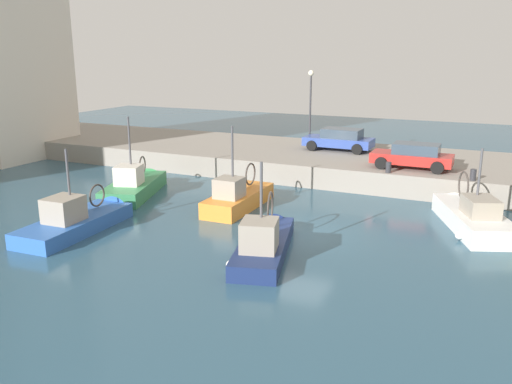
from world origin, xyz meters
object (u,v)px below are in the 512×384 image
at_px(fishing_boat_navy, 265,247).
at_px(fishing_boat_orange, 241,204).
at_px(fishing_boat_green, 137,191).
at_px(fishing_boat_white, 469,223).
at_px(mooring_bollard_north, 388,167).
at_px(quay_streetlamp, 311,96).
at_px(mooring_bollard_mid, 473,175).
at_px(parked_car_red, 413,156).
at_px(fishing_boat_blue, 82,226).
at_px(parked_car_blue, 339,139).

bearing_deg(fishing_boat_navy, fishing_boat_orange, 35.27).
distance_m(fishing_boat_green, fishing_boat_white, 16.18).
relative_size(fishing_boat_navy, mooring_bollard_north, 11.74).
distance_m(fishing_boat_navy, quay_streetlamp, 16.51).
distance_m(fishing_boat_navy, mooring_bollard_mid, 11.82).
bearing_deg(fishing_boat_green, fishing_boat_navy, -116.64).
relative_size(fishing_boat_green, parked_car_red, 1.52).
xyz_separation_m(fishing_boat_navy, fishing_boat_white, (6.37, -6.63, -0.05)).
relative_size(fishing_boat_green, mooring_bollard_mid, 11.40).
distance_m(fishing_boat_blue, mooring_bollard_mid, 18.01).
relative_size(parked_car_red, quay_streetlamp, 0.85).
bearing_deg(fishing_boat_green, fishing_boat_white, -84.27).
height_order(fishing_boat_white, parked_car_red, fishing_boat_white).
bearing_deg(parked_car_red, fishing_boat_blue, 137.29).
relative_size(fishing_boat_white, mooring_bollard_mid, 11.70).
distance_m(mooring_bollard_north, quay_streetlamp, 8.93).
bearing_deg(quay_streetlamp, mooring_bollard_north, -132.15).
height_order(fishing_boat_navy, fishing_boat_orange, fishing_boat_orange).
bearing_deg(fishing_boat_white, fishing_boat_navy, 133.84).
bearing_deg(mooring_bollard_north, parked_car_blue, 38.81).
xyz_separation_m(mooring_bollard_mid, mooring_bollard_north, (0.00, 4.00, 0.00)).
bearing_deg(mooring_bollard_north, fishing_boat_blue, 135.97).
distance_m(fishing_boat_blue, parked_car_blue, 17.12).
bearing_deg(parked_car_blue, mooring_bollard_mid, -122.09).
bearing_deg(mooring_bollard_mid, fishing_boat_orange, 116.72).
bearing_deg(fishing_boat_orange, mooring_bollard_north, -49.76).
height_order(fishing_boat_orange, parked_car_red, fishing_boat_orange).
xyz_separation_m(fishing_boat_blue, fishing_boat_white, (7.28, -14.58, -0.02)).
bearing_deg(mooring_bollard_mid, fishing_boat_blue, 126.76).
distance_m(fishing_boat_blue, mooring_bollard_north, 15.01).
bearing_deg(fishing_boat_blue, parked_car_blue, -21.78).
bearing_deg(fishing_boat_green, mooring_bollard_mid, -72.29).
xyz_separation_m(fishing_boat_white, mooring_bollard_north, (3.46, 4.19, 1.36)).
height_order(mooring_bollard_north, quay_streetlamp, quay_streetlamp).
distance_m(fishing_boat_blue, fishing_boat_white, 16.30).
bearing_deg(parked_car_blue, fishing_boat_navy, -173.74).
height_order(fishing_boat_navy, mooring_bollard_mid, fishing_boat_navy).
height_order(fishing_boat_navy, quay_streetlamp, quay_streetlamp).
bearing_deg(mooring_bollard_north, mooring_bollard_mid, -90.00).
distance_m(fishing_boat_green, parked_car_red, 14.55).
height_order(mooring_bollard_mid, mooring_bollard_north, same).
bearing_deg(fishing_boat_navy, parked_car_blue, 6.26).
bearing_deg(mooring_bollard_north, fishing_boat_orange, 130.24).
distance_m(parked_car_blue, mooring_bollard_mid, 9.54).
bearing_deg(fishing_boat_navy, fishing_boat_blue, 96.58).
bearing_deg(fishing_boat_white, mooring_bollard_mid, 3.17).
height_order(fishing_boat_green, mooring_bollard_north, fishing_boat_green).
xyz_separation_m(fishing_boat_navy, mooring_bollard_north, (9.83, -2.44, 1.31)).
xyz_separation_m(fishing_boat_blue, mooring_bollard_mid, (10.75, -14.39, 1.34)).
xyz_separation_m(fishing_boat_navy, parked_car_red, (11.35, -3.37, 1.73)).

